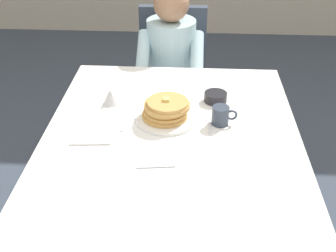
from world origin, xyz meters
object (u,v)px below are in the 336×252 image
(plate_breakfast, at_px, (166,118))
(diner_person, at_px, (171,60))
(bowl_butter, at_px, (216,97))
(cup_coffee, at_px, (221,115))
(fork_left_of_plate, at_px, (124,120))
(chair_diner, at_px, (172,70))
(knife_right_of_plate, at_px, (209,123))
(syrup_pitcher, at_px, (111,97))
(dining_table_main, at_px, (171,161))
(breakfast_stack, at_px, (166,109))
(spoon_near_edge, at_px, (156,166))

(plate_breakfast, bearing_deg, diner_person, 91.58)
(diner_person, bearing_deg, bowl_butter, 111.30)
(cup_coffee, bearing_deg, fork_left_of_plate, 179.91)
(plate_breakfast, bearing_deg, cup_coffee, -4.89)
(plate_breakfast, bearing_deg, chair_diner, 91.33)
(plate_breakfast, bearing_deg, bowl_butter, 39.28)
(chair_diner, bearing_deg, knife_right_of_plate, 102.00)
(plate_breakfast, relative_size, cup_coffee, 2.48)
(diner_person, bearing_deg, chair_diner, -90.00)
(syrup_pitcher, bearing_deg, dining_table_main, -46.61)
(breakfast_stack, bearing_deg, spoon_near_edge, -92.79)
(cup_coffee, xyz_separation_m, syrup_pitcher, (-0.52, 0.15, -0.01))
(chair_diner, height_order, bowl_butter, chair_diner)
(dining_table_main, bearing_deg, breakfast_stack, 99.44)
(knife_right_of_plate, bearing_deg, fork_left_of_plate, 87.13)
(bowl_butter, height_order, fork_left_of_plate, bowl_butter)
(chair_diner, xyz_separation_m, breakfast_stack, (0.02, -0.98, 0.27))
(dining_table_main, relative_size, plate_breakfast, 5.44)
(syrup_pitcher, xyz_separation_m, spoon_near_edge, (0.26, -0.48, -0.04))
(dining_table_main, distance_m, plate_breakfast, 0.21)
(bowl_butter, bearing_deg, breakfast_stack, -141.08)
(diner_person, bearing_deg, fork_left_of_plate, 78.80)
(chair_diner, height_order, cup_coffee, chair_diner)
(dining_table_main, distance_m, spoon_near_edge, 0.19)
(chair_diner, bearing_deg, syrup_pitcher, 73.39)
(bowl_butter, bearing_deg, diner_person, 111.30)
(breakfast_stack, bearing_deg, fork_left_of_plate, -173.74)
(plate_breakfast, relative_size, bowl_butter, 2.55)
(bowl_butter, height_order, knife_right_of_plate, bowl_butter)
(dining_table_main, distance_m, cup_coffee, 0.30)
(chair_diner, relative_size, fork_left_of_plate, 5.17)
(dining_table_main, distance_m, knife_right_of_plate, 0.25)
(diner_person, bearing_deg, syrup_pitcher, 69.92)
(knife_right_of_plate, bearing_deg, bowl_butter, -12.96)
(dining_table_main, bearing_deg, fork_left_of_plate, 142.40)
(syrup_pitcher, bearing_deg, bowl_butter, 5.89)
(cup_coffee, bearing_deg, knife_right_of_plate, 179.25)
(plate_breakfast, bearing_deg, spoon_near_edge, -93.14)
(bowl_butter, xyz_separation_m, fork_left_of_plate, (-0.42, -0.21, -0.02))
(knife_right_of_plate, bearing_deg, diner_person, 11.27)
(plate_breakfast, relative_size, spoon_near_edge, 1.87)
(dining_table_main, height_order, fork_left_of_plate, fork_left_of_plate)
(spoon_near_edge, bearing_deg, bowl_butter, 58.39)
(cup_coffee, bearing_deg, breakfast_stack, 175.01)
(breakfast_stack, relative_size, fork_left_of_plate, 1.19)
(cup_coffee, height_order, spoon_near_edge, cup_coffee)
(chair_diner, height_order, spoon_near_edge, chair_diner)
(chair_diner, height_order, knife_right_of_plate, chair_diner)
(plate_breakfast, relative_size, syrup_pitcher, 3.50)
(syrup_pitcher, xyz_separation_m, fork_left_of_plate, (0.09, -0.15, -0.04))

